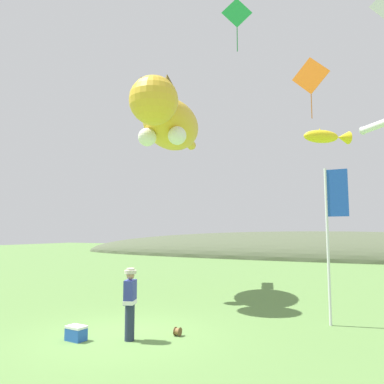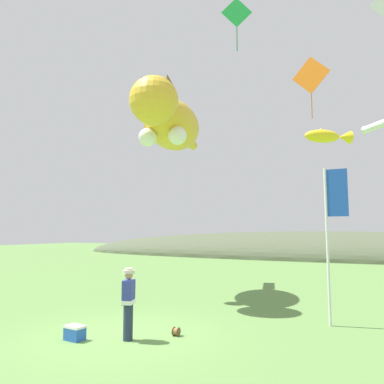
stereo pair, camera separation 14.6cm
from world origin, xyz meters
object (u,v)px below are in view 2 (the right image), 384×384
festival_banner_pole (332,221)px  kite_spool (176,331)px  picnic_cooler (75,333)px  kite_diamond_green (237,13)px  kite_giant_cat (169,122)px  kite_tube_streamer (383,123)px  kite_fish_windsock (327,136)px  festival_attendant (128,301)px  kite_diamond_orange (311,76)px

festival_banner_pole → kite_spool: bearing=-141.4°
picnic_cooler → kite_diamond_green: 11.68m
picnic_cooler → kite_giant_cat: bearing=100.0°
kite_spool → kite_tube_streamer: 14.25m
kite_fish_windsock → kite_tube_streamer: 3.37m
kite_diamond_green → kite_giant_cat: bearing=154.6°
festival_attendant → kite_diamond_orange: kite_diamond_orange is taller
kite_spool → festival_banner_pole: bearing=38.6°
festival_banner_pole → kite_diamond_orange: 5.70m
festival_attendant → kite_spool: festival_attendant is taller
kite_giant_cat → kite_diamond_orange: kite_diamond_orange is taller
kite_fish_windsock → kite_diamond_green: kite_diamond_green is taller
picnic_cooler → kite_giant_cat: size_ratio=0.06×
picnic_cooler → kite_tube_streamer: (7.29, 12.28, 7.64)m
kite_spool → kite_fish_windsock: 11.26m
kite_spool → festival_banner_pole: festival_banner_pole is taller
picnic_cooler → festival_banner_pole: festival_banner_pole is taller
kite_spool → festival_attendant: bearing=-134.5°
kite_spool → kite_fish_windsock: bearing=70.7°
kite_spool → kite_diamond_green: (0.62, 3.26, 10.40)m
kite_spool → kite_diamond_orange: (2.88, 4.79, 8.22)m
festival_banner_pole → kite_tube_streamer: 9.40m
kite_spool → kite_diamond_orange: bearing=58.9°
kite_fish_windsock → kite_diamond_green: (-2.33, -5.21, 3.60)m
festival_banner_pole → kite_diamond_green: kite_diamond_green is taller
kite_spool → festival_banner_pole: (3.62, 2.88, 2.90)m
kite_tube_streamer → kite_diamond_orange: kite_diamond_orange is taller
kite_diamond_green → kite_diamond_orange: kite_diamond_green is taller
kite_spool → kite_giant_cat: size_ratio=0.03×
kite_spool → kite_tube_streamer: (5.21, 10.80, 7.71)m
kite_diamond_green → kite_diamond_orange: (2.26, 1.53, -2.18)m
festival_attendant → festival_banner_pole: size_ratio=0.39×
kite_diamond_green → kite_diamond_orange: size_ratio=0.87×
kite_fish_windsock → kite_diamond_green: 6.74m
picnic_cooler → kite_tube_streamer: bearing=59.3°
kite_spool → kite_diamond_green: 10.92m
festival_attendant → kite_fish_windsock: 11.74m
festival_attendant → kite_giant_cat: bearing=111.4°
kite_fish_windsock → kite_spool: bearing=-109.3°
kite_spool → kite_tube_streamer: kite_tube_streamer is taller
kite_spool → kite_diamond_green: size_ratio=0.11×
kite_giant_cat → kite_fish_windsock: size_ratio=3.84×
picnic_cooler → kite_fish_windsock: (5.03, 9.94, 6.74)m
kite_diamond_orange → kite_fish_windsock: bearing=88.9°
festival_banner_pole → kite_diamond_green: bearing=172.8°
festival_attendant → kite_fish_windsock: bearing=67.7°
festival_banner_pole → kite_fish_windsock: (-0.66, 5.58, 3.91)m
festival_banner_pole → kite_diamond_orange: size_ratio=1.99×
picnic_cooler → kite_giant_cat: 9.89m
kite_giant_cat → kite_diamond_green: size_ratio=4.00×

